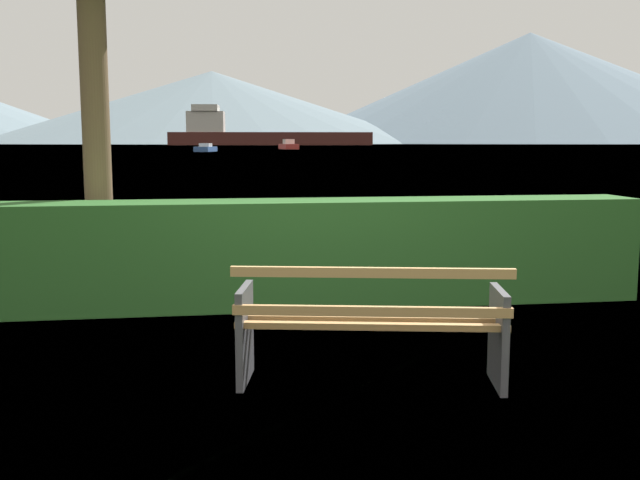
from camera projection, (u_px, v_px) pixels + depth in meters
ground_plane at (370, 382)px, 5.13m from camera, size 1400.00×1400.00×0.00m
water_surface at (214, 145)px, 305.84m from camera, size 620.00×620.00×0.00m
park_bench at (371, 324)px, 5.01m from camera, size 1.90×0.91×0.87m
hedge_row at (318, 252)px, 7.54m from camera, size 6.71×0.70×1.08m
cargo_ship_large at (255, 134)px, 306.91m from camera, size 85.10×20.70×16.57m
sailboat_mid at (289, 146)px, 153.31m from camera, size 3.52×8.74×2.09m
tender_far at (206, 149)px, 117.10m from camera, size 3.75×7.06×1.33m
distant_hills at (162, 92)px, 555.56m from camera, size 955.94×465.28×85.69m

